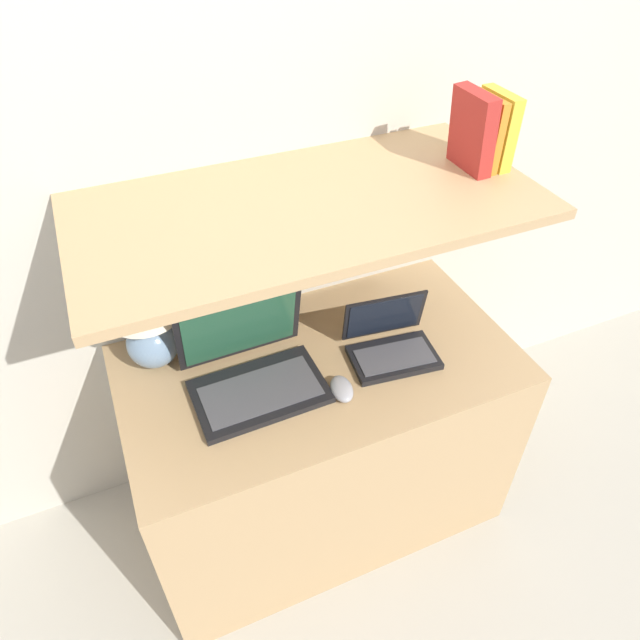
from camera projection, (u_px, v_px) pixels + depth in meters
The scene contains 13 objects.
ground_plane at pixel (358, 577), 2.01m from camera, with size 12.00×12.00×0.00m, color #B2AD9E.
wall_back at pixel (268, 175), 1.74m from camera, with size 6.00×0.05×2.40m.
desk at pixel (320, 439), 2.00m from camera, with size 1.21×0.67×0.76m.
back_riser at pixel (282, 325), 2.09m from camera, with size 1.21×0.04×1.25m.
shelf at pixel (309, 206), 1.47m from camera, with size 1.21×0.61×0.03m.
table_lamp at pixel (146, 316), 1.63m from camera, with size 0.21×0.21×0.31m.
laptop_large at pixel (253, 370), 1.65m from camera, with size 0.38×0.30×0.25m.
laptop_small at pixel (391, 343), 1.75m from camera, with size 0.28×0.23×0.18m.
computer_mouse at pixel (342, 389), 1.64m from camera, with size 0.08×0.11×0.04m.
router_box at pixel (271, 298), 1.87m from camera, with size 0.10×0.08×0.14m.
book_yellow at pixel (496, 129), 1.56m from camera, with size 0.04×0.14×0.20m.
book_orange at pixel (485, 132), 1.55m from camera, with size 0.02×0.14×0.20m.
book_red at pixel (472, 131), 1.54m from camera, with size 0.06×0.16×0.22m.
Camera 1 is at (-0.49, -0.80, 2.00)m, focal length 32.00 mm.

